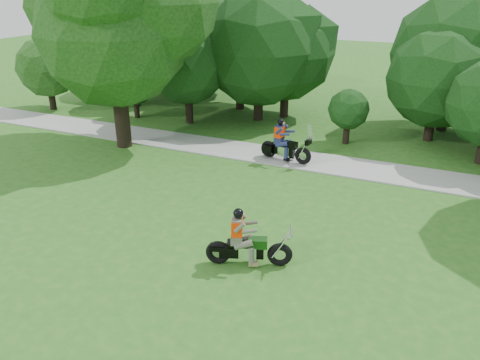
% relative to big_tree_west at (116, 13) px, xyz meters
% --- Properties ---
extents(ground, '(100.00, 100.00, 0.00)m').
position_rel_big_tree_west_xyz_m(ground, '(10.54, -6.85, -5.76)').
color(ground, '#28631C').
rests_on(ground, ground).
extents(walkway, '(60.00, 2.20, 0.06)m').
position_rel_big_tree_west_xyz_m(walkway, '(10.54, 1.15, -5.73)').
color(walkway, '#969691').
rests_on(walkway, ground).
extents(tree_line, '(39.62, 11.96, 7.39)m').
position_rel_big_tree_west_xyz_m(tree_line, '(10.59, 7.75, -2.22)').
color(tree_line, black).
rests_on(tree_line, ground).
extents(big_tree_west, '(8.64, 6.56, 9.96)m').
position_rel_big_tree_west_xyz_m(big_tree_west, '(0.00, 0.00, 0.00)').
color(big_tree_west, black).
rests_on(big_tree_west, ground).
extents(chopper_motorcycle, '(2.28, 1.17, 1.67)m').
position_rel_big_tree_west_xyz_m(chopper_motorcycle, '(8.93, -6.99, -5.14)').
color(chopper_motorcycle, black).
rests_on(chopper_motorcycle, ground).
extents(touring_motorcycle, '(2.33, 0.89, 1.77)m').
position_rel_big_tree_west_xyz_m(touring_motorcycle, '(7.30, 0.75, -5.05)').
color(touring_motorcycle, black).
rests_on(touring_motorcycle, walkway).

